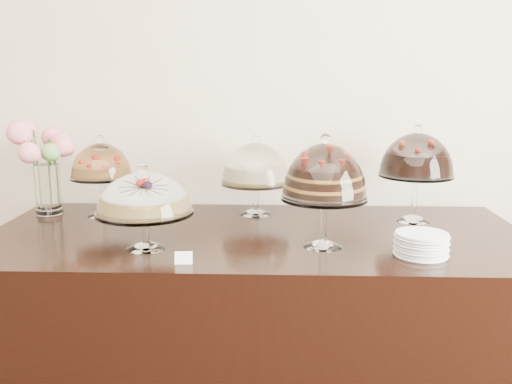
{
  "coord_description": "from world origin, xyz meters",
  "views": [
    {
      "loc": [
        0.3,
        0.2,
        1.54
      ],
      "look_at": [
        0.21,
        2.4,
        1.08
      ],
      "focal_mm": 40.0,
      "sensor_mm": 36.0,
      "label": 1
    }
  ],
  "objects_px": {
    "cake_stand_cheesecake": "(256,167)",
    "flower_vase": "(43,156)",
    "display_counter": "(256,334)",
    "cake_stand_choco_layer": "(325,176)",
    "cake_stand_fruit_tart": "(101,165)",
    "cake_stand_sugar_sponge": "(144,197)",
    "plate_stack": "(421,244)",
    "cake_stand_dark_choco": "(417,159)"
  },
  "relations": [
    {
      "from": "cake_stand_cheesecake",
      "to": "flower_vase",
      "type": "bearing_deg",
      "value": -178.79
    },
    {
      "from": "cake_stand_cheesecake",
      "to": "display_counter",
      "type": "bearing_deg",
      "value": -87.23
    },
    {
      "from": "flower_vase",
      "to": "display_counter",
      "type": "bearing_deg",
      "value": -16.42
    },
    {
      "from": "cake_stand_choco_layer",
      "to": "cake_stand_fruit_tart",
      "type": "bearing_deg",
      "value": 155.43
    },
    {
      "from": "display_counter",
      "to": "flower_vase",
      "type": "height_order",
      "value": "flower_vase"
    },
    {
      "from": "cake_stand_cheesecake",
      "to": "cake_stand_sugar_sponge",
      "type": "bearing_deg",
      "value": -125.53
    },
    {
      "from": "cake_stand_choco_layer",
      "to": "cake_stand_cheesecake",
      "type": "distance_m",
      "value": 0.57
    },
    {
      "from": "cake_stand_choco_layer",
      "to": "plate_stack",
      "type": "height_order",
      "value": "cake_stand_choco_layer"
    },
    {
      "from": "cake_stand_dark_choco",
      "to": "plate_stack",
      "type": "relative_size",
      "value": 2.25
    },
    {
      "from": "cake_stand_fruit_tart",
      "to": "flower_vase",
      "type": "height_order",
      "value": "flower_vase"
    },
    {
      "from": "cake_stand_dark_choco",
      "to": "plate_stack",
      "type": "xyz_separation_m",
      "value": [
        -0.09,
        -0.5,
        -0.24
      ]
    },
    {
      "from": "cake_stand_dark_choco",
      "to": "cake_stand_fruit_tart",
      "type": "bearing_deg",
      "value": 178.2
    },
    {
      "from": "flower_vase",
      "to": "cake_stand_sugar_sponge",
      "type": "bearing_deg",
      "value": -41.82
    },
    {
      "from": "flower_vase",
      "to": "cake_stand_fruit_tart",
      "type": "bearing_deg",
      "value": -6.82
    },
    {
      "from": "cake_stand_choco_layer",
      "to": "plate_stack",
      "type": "relative_size",
      "value": 2.26
    },
    {
      "from": "cake_stand_dark_choco",
      "to": "cake_stand_fruit_tart",
      "type": "xyz_separation_m",
      "value": [
        -1.4,
        0.04,
        -0.04
      ]
    },
    {
      "from": "cake_stand_choco_layer",
      "to": "cake_stand_dark_choco",
      "type": "bearing_deg",
      "value": 42.94
    },
    {
      "from": "cake_stand_cheesecake",
      "to": "plate_stack",
      "type": "distance_m",
      "value": 0.87
    },
    {
      "from": "cake_stand_sugar_sponge",
      "to": "plate_stack",
      "type": "relative_size",
      "value": 1.9
    },
    {
      "from": "plate_stack",
      "to": "flower_vase",
      "type": "bearing_deg",
      "value": 160.14
    },
    {
      "from": "cake_stand_cheesecake",
      "to": "cake_stand_dark_choco",
      "type": "height_order",
      "value": "cake_stand_dark_choco"
    },
    {
      "from": "cake_stand_choco_layer",
      "to": "cake_stand_fruit_tart",
      "type": "relative_size",
      "value": 1.15
    },
    {
      "from": "cake_stand_choco_layer",
      "to": "plate_stack",
      "type": "bearing_deg",
      "value": -15.86
    },
    {
      "from": "cake_stand_choco_layer",
      "to": "flower_vase",
      "type": "bearing_deg",
      "value": 159.08
    },
    {
      "from": "cake_stand_choco_layer",
      "to": "flower_vase",
      "type": "relative_size",
      "value": 0.98
    },
    {
      "from": "cake_stand_fruit_tart",
      "to": "cake_stand_choco_layer",
      "type": "bearing_deg",
      "value": -24.57
    },
    {
      "from": "cake_stand_cheesecake",
      "to": "cake_stand_fruit_tart",
      "type": "relative_size",
      "value": 0.99
    },
    {
      "from": "cake_stand_choco_layer",
      "to": "cake_stand_cheesecake",
      "type": "bearing_deg",
      "value": 118.76
    },
    {
      "from": "cake_stand_dark_choco",
      "to": "plate_stack",
      "type": "bearing_deg",
      "value": -99.95
    },
    {
      "from": "cake_stand_sugar_sponge",
      "to": "flower_vase",
      "type": "relative_size",
      "value": 0.82
    },
    {
      "from": "cake_stand_cheesecake",
      "to": "plate_stack",
      "type": "relative_size",
      "value": 1.95
    },
    {
      "from": "display_counter",
      "to": "cake_stand_fruit_tart",
      "type": "height_order",
      "value": "cake_stand_fruit_tart"
    },
    {
      "from": "cake_stand_choco_layer",
      "to": "plate_stack",
      "type": "distance_m",
      "value": 0.42
    },
    {
      "from": "cake_stand_sugar_sponge",
      "to": "cake_stand_dark_choco",
      "type": "distance_m",
      "value": 1.18
    },
    {
      "from": "display_counter",
      "to": "cake_stand_sugar_sponge",
      "type": "relative_size",
      "value": 6.15
    },
    {
      "from": "flower_vase",
      "to": "plate_stack",
      "type": "relative_size",
      "value": 2.32
    },
    {
      "from": "cake_stand_dark_choco",
      "to": "flower_vase",
      "type": "bearing_deg",
      "value": 177.36
    },
    {
      "from": "display_counter",
      "to": "cake_stand_sugar_sponge",
      "type": "xyz_separation_m",
      "value": [
        -0.4,
        -0.23,
        0.65
      ]
    },
    {
      "from": "display_counter",
      "to": "cake_stand_fruit_tart",
      "type": "relative_size",
      "value": 5.94
    },
    {
      "from": "display_counter",
      "to": "plate_stack",
      "type": "xyz_separation_m",
      "value": [
        0.6,
        -0.28,
        0.49
      ]
    },
    {
      "from": "cake_stand_cheesecake",
      "to": "flower_vase",
      "type": "relative_size",
      "value": 0.84
    },
    {
      "from": "plate_stack",
      "to": "display_counter",
      "type": "bearing_deg",
      "value": 154.79
    }
  ]
}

